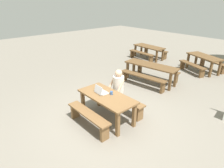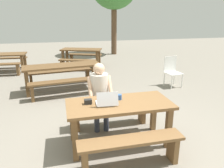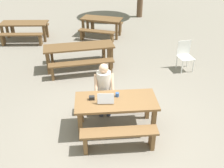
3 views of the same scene
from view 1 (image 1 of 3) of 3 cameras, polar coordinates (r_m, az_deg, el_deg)
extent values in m
plane|color=gray|center=(5.71, -1.46, -10.16)|extent=(30.00, 30.00, 0.00)
cube|color=brown|center=(5.34, -1.55, -3.64)|extent=(1.73, 0.80, 0.05)
cube|color=brown|center=(5.91, -8.59, -5.18)|extent=(0.09, 0.09, 0.71)
cube|color=brown|center=(4.88, 1.69, -11.82)|extent=(0.09, 0.09, 0.71)
cube|color=brown|center=(6.21, -3.96, -3.42)|extent=(0.09, 0.09, 0.71)
cube|color=brown|center=(5.24, 6.56, -9.17)|extent=(0.09, 0.09, 0.71)
cube|color=brown|center=(5.15, -7.08, -8.68)|extent=(1.54, 0.30, 0.05)
cube|color=brown|center=(5.76, -10.84, -7.86)|extent=(0.08, 0.24, 0.42)
cube|color=brown|center=(4.84, -2.22, -14.28)|extent=(0.08, 0.24, 0.42)
cube|color=brown|center=(5.86, 3.33, -4.17)|extent=(1.54, 0.30, 0.05)
cube|color=brown|center=(6.40, -0.95, -3.91)|extent=(0.08, 0.24, 0.42)
cube|color=brown|center=(5.59, 8.16, -8.67)|extent=(0.08, 0.24, 0.42)
cube|color=silver|center=(5.48, -2.81, -2.45)|extent=(0.35, 0.24, 0.02)
cube|color=silver|center=(5.36, -4.06, -1.74)|extent=(0.34, 0.09, 0.22)
cube|color=black|center=(5.36, -4.00, -1.70)|extent=(0.32, 0.08, 0.20)
cube|color=black|center=(5.70, -4.33, -1.08)|extent=(0.12, 0.09, 0.08)
cylinder|color=#335693|center=(5.36, -0.18, -2.67)|extent=(0.08, 0.08, 0.09)
cylinder|color=#333847|center=(6.05, 0.01, -5.45)|extent=(0.10, 0.10, 0.47)
cylinder|color=#333847|center=(5.93, 1.17, -6.09)|extent=(0.10, 0.10, 0.47)
cube|color=#333847|center=(5.91, 1.24, -3.18)|extent=(0.28, 0.28, 0.12)
cylinder|color=silver|center=(5.84, 1.91, -0.18)|extent=(0.34, 0.34, 0.54)
cylinder|color=#DBAD89|center=(5.89, -0.05, 0.40)|extent=(0.07, 0.32, 0.41)
cylinder|color=#DBAD89|center=(5.64, 2.50, -0.74)|extent=(0.07, 0.32, 0.41)
sphere|color=#DBAD89|center=(5.69, 1.96, 3.21)|extent=(0.22, 0.22, 0.22)
cube|color=brown|center=(10.05, 25.67, 7.37)|extent=(1.79, 1.25, 0.05)
cube|color=brown|center=(10.46, 21.55, 6.47)|extent=(0.12, 0.12, 0.71)
cube|color=brown|center=(9.50, 27.18, 3.80)|extent=(0.12, 0.12, 0.71)
cube|color=brown|center=(10.81, 23.61, 6.66)|extent=(0.12, 0.12, 0.71)
cube|color=brown|center=(9.88, 29.23, 4.09)|extent=(0.12, 0.12, 0.71)
cube|color=brown|center=(9.69, 22.68, 5.32)|extent=(1.49, 0.81, 0.05)
cube|color=brown|center=(10.20, 20.11, 5.32)|extent=(0.16, 0.25, 0.39)
cube|color=brown|center=(9.34, 25.05, 2.82)|extent=(0.16, 0.25, 0.39)
cube|color=brown|center=(10.59, 27.79, 5.87)|extent=(1.49, 0.81, 0.05)
cube|color=brown|center=(11.06, 25.20, 5.86)|extent=(0.16, 0.25, 0.39)
cube|color=brown|center=(10.26, 30.11, 3.59)|extent=(0.16, 0.25, 0.39)
cube|color=brown|center=(7.97, 11.45, 5.46)|extent=(2.24, 0.94, 0.05)
cube|color=brown|center=(8.41, 4.62, 4.10)|extent=(0.10, 0.10, 0.71)
cube|color=brown|center=(7.50, 16.80, 0.57)|extent=(0.10, 0.10, 0.71)
cube|color=brown|center=(8.77, 6.46, 4.87)|extent=(0.10, 0.10, 0.71)
cube|color=brown|center=(7.90, 18.26, 1.59)|extent=(0.10, 0.10, 0.71)
cube|color=brown|center=(7.60, 9.08, 2.35)|extent=(1.98, 0.55, 0.05)
cube|color=brown|center=(8.15, 3.77, 2.35)|extent=(0.11, 0.25, 0.42)
cube|color=brown|center=(7.31, 14.76, -1.06)|extent=(0.11, 0.25, 0.42)
cube|color=brown|center=(8.55, 13.24, 4.45)|extent=(1.98, 0.55, 0.05)
cube|color=brown|center=(9.03, 8.22, 4.35)|extent=(0.11, 0.25, 0.42)
cube|color=brown|center=(8.29, 18.40, 1.50)|extent=(0.11, 0.25, 0.42)
cube|color=brown|center=(11.41, 10.88, 10.79)|extent=(1.88, 0.84, 0.05)
cube|color=brown|center=(11.85, 6.92, 9.76)|extent=(0.10, 0.10, 0.66)
cube|color=brown|center=(10.79, 13.05, 7.90)|extent=(0.10, 0.10, 0.66)
cube|color=brown|center=(12.21, 8.69, 10.09)|extent=(0.10, 0.10, 0.66)
cube|color=brown|center=(11.19, 14.78, 8.29)|extent=(0.10, 0.10, 0.66)
cube|color=brown|center=(11.04, 8.68, 9.13)|extent=(1.67, 0.41, 0.05)
cube|color=brown|center=(11.59, 6.00, 8.83)|extent=(0.10, 0.24, 0.41)
cube|color=brown|center=(10.63, 11.43, 7.09)|extent=(0.10, 0.24, 0.41)
cube|color=brown|center=(11.91, 12.73, 9.91)|extent=(1.67, 0.41, 0.05)
cube|color=brown|center=(12.42, 10.06, 9.63)|extent=(0.10, 0.24, 0.41)
cube|color=brown|center=(11.54, 15.40, 8.03)|extent=(0.10, 0.24, 0.41)
camera|label=2|loc=(4.64, -42.55, 4.45)|focal=34.95mm
camera|label=3|loc=(4.36, -65.73, 18.84)|focal=41.04mm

